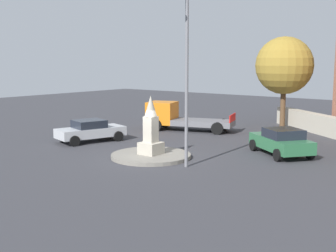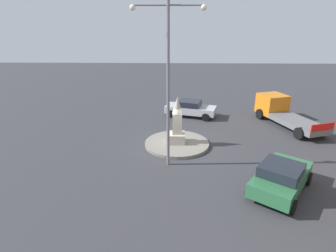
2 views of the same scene
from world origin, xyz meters
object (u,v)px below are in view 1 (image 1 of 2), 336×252
(monument, at_px, (151,131))
(truck_orange_parked_left, at_px, (178,117))
(tree_mid_cluster, at_px, (284,66))
(streetlamp, at_px, (187,57))
(car_green_near_island, at_px, (281,141))
(car_silver_waiting, at_px, (90,130))

(monument, bearing_deg, truck_orange_parked_left, -151.68)
(truck_orange_parked_left, bearing_deg, monument, 28.32)
(monument, height_order, tree_mid_cluster, tree_mid_cluster)
(monument, bearing_deg, streetlamp, 79.10)
(car_green_near_island, height_order, car_silver_waiting, car_green_near_island)
(streetlamp, height_order, car_silver_waiting, streetlamp)
(car_silver_waiting, xyz_separation_m, truck_orange_parked_left, (-7.13, 1.48, 0.25))
(streetlamp, relative_size, truck_orange_parked_left, 1.33)
(car_green_near_island, bearing_deg, streetlamp, -24.64)
(monument, xyz_separation_m, car_green_near_island, (-4.81, 5.09, -0.68))
(streetlamp, bearing_deg, truck_orange_parked_left, -141.06)
(streetlamp, bearing_deg, tree_mid_cluster, -173.38)
(monument, xyz_separation_m, streetlamp, (0.51, 2.64, 3.76))
(truck_orange_parked_left, bearing_deg, car_green_near_island, 69.98)
(streetlamp, xyz_separation_m, car_green_near_island, (-5.32, 2.44, -4.44))
(car_silver_waiting, relative_size, tree_mid_cluster, 0.66)
(car_green_near_island, relative_size, tree_mid_cluster, 0.63)
(tree_mid_cluster, bearing_deg, monument, -3.71)
(truck_orange_parked_left, bearing_deg, car_silver_waiting, -11.76)
(monument, bearing_deg, tree_mid_cluster, 176.29)
(car_green_near_island, height_order, truck_orange_parked_left, truck_orange_parked_left)
(streetlamp, distance_m, car_green_near_island, 7.35)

